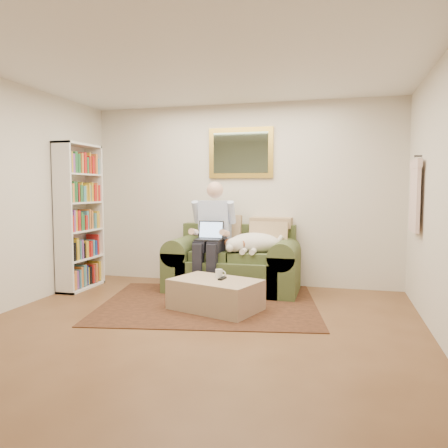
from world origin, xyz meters
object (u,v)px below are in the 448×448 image
at_px(ottoman, 216,295).
at_px(bookshelf, 79,217).
at_px(seated_man, 211,237).
at_px(sleeping_dog, 255,243).
at_px(sofa, 233,268).
at_px(coffee_mug, 219,274).
at_px(laptop, 210,235).

bearing_deg(ottoman, bookshelf, 164.47).
bearing_deg(bookshelf, seated_man, 8.10).
bearing_deg(sleeping_dog, ottoman, -106.91).
xyz_separation_m(sofa, seated_man, (-0.26, -0.16, 0.44)).
bearing_deg(ottoman, sleeping_dog, 73.09).
relative_size(seated_man, ottoman, 1.53).
height_order(sleeping_dog, ottoman, sleeping_dog).
height_order(seated_man, coffee_mug, seated_man).
height_order(laptop, coffee_mug, laptop).
distance_m(laptop, coffee_mug, 0.83).
distance_m(seated_man, laptop, 0.08).
height_order(laptop, bookshelf, bookshelf).
xyz_separation_m(sofa, laptop, (-0.26, -0.23, 0.47)).
bearing_deg(bookshelf, sleeping_dog, 7.86).
height_order(ottoman, coffee_mug, coffee_mug).
height_order(sofa, coffee_mug, sofa).
relative_size(ottoman, coffee_mug, 9.72).
xyz_separation_m(sleeping_dog, bookshelf, (-2.40, -0.33, 0.33)).
distance_m(seated_man, sleeping_dog, 0.59).
bearing_deg(laptop, coffee_mug, -65.23).
bearing_deg(bookshelf, sofa, 11.41).
relative_size(sleeping_dog, coffee_mug, 7.26).
distance_m(laptop, ottoman, 1.03).
height_order(sofa, laptop, laptop).
height_order(sofa, sleeping_dog, sofa).
bearing_deg(coffee_mug, ottoman, -96.25).
bearing_deg(bookshelf, ottoman, -15.53).
bearing_deg(sleeping_dog, bookshelf, -172.14).
height_order(sofa, seated_man, seated_man).
bearing_deg(coffee_mug, laptop, 114.77).
xyz_separation_m(ottoman, coffee_mug, (0.01, 0.10, 0.23)).
xyz_separation_m(laptop, bookshelf, (-1.82, -0.19, 0.22)).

